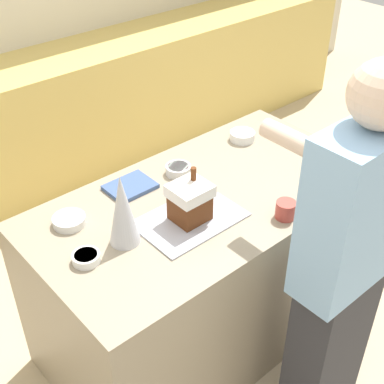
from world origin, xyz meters
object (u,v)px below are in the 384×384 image
(cookbook, at_px, (130,187))
(candy_bowl_far_left, at_px, (242,136))
(person, at_px, (343,267))
(baking_tray, at_px, (190,219))
(mug, at_px, (286,210))
(candy_bowl_near_tray_right, at_px, (69,220))
(candy_bowl_beside_tree, at_px, (178,169))
(gingerbread_house, at_px, (190,201))
(decorative_tree, at_px, (123,210))
(candy_bowl_behind_tray, at_px, (86,257))

(cookbook, bearing_deg, candy_bowl_far_left, -1.76)
(candy_bowl_far_left, relative_size, person, 0.08)
(baking_tray, xyz_separation_m, mug, (0.32, -0.25, 0.03))
(candy_bowl_near_tray_right, distance_m, mug, 0.92)
(baking_tray, bearing_deg, candy_bowl_beside_tree, 58.04)
(candy_bowl_far_left, xyz_separation_m, cookbook, (-0.71, 0.02, -0.02))
(person, bearing_deg, candy_bowl_beside_tree, 94.08)
(gingerbread_house, xyz_separation_m, candy_bowl_far_left, (0.66, 0.33, -0.07))
(gingerbread_house, distance_m, person, 0.66)
(candy_bowl_beside_tree, distance_m, mug, 0.58)
(candy_bowl_far_left, bearing_deg, person, -113.07)
(baking_tray, distance_m, candy_bowl_beside_tree, 0.36)
(candy_bowl_near_tray_right, relative_size, cookbook, 0.65)
(candy_bowl_beside_tree, bearing_deg, decorative_tree, -153.48)
(mug, distance_m, person, 0.36)
(person, bearing_deg, decorative_tree, 128.97)
(decorative_tree, height_order, candy_bowl_far_left, decorative_tree)
(gingerbread_house, height_order, person, person)
(mug, bearing_deg, baking_tray, 141.65)
(mug, bearing_deg, decorative_tree, 152.08)
(gingerbread_house, xyz_separation_m, cookbook, (-0.06, 0.36, -0.09))
(decorative_tree, relative_size, candy_bowl_near_tray_right, 2.27)
(decorative_tree, height_order, candy_bowl_beside_tree, decorative_tree)
(candy_bowl_far_left, distance_m, person, 1.02)
(gingerbread_house, height_order, cookbook, gingerbread_house)
(gingerbread_house, bearing_deg, decorative_tree, 166.63)
(baking_tray, relative_size, mug, 5.08)
(candy_bowl_near_tray_right, height_order, cookbook, candy_bowl_near_tray_right)
(mug, bearing_deg, gingerbread_house, 141.59)
(mug, bearing_deg, candy_bowl_behind_tray, 157.95)
(candy_bowl_beside_tree, height_order, mug, mug)
(gingerbread_house, xyz_separation_m, candy_bowl_behind_tray, (-0.47, 0.07, -0.08))
(candy_bowl_behind_tray, bearing_deg, candy_bowl_near_tray_right, 74.24)
(mug, bearing_deg, candy_bowl_far_left, 60.20)
(baking_tray, distance_m, candy_bowl_far_left, 0.74)
(gingerbread_house, xyz_separation_m, decorative_tree, (-0.29, 0.07, 0.06))
(candy_bowl_beside_tree, height_order, candy_bowl_behind_tray, candy_bowl_beside_tree)
(decorative_tree, xyz_separation_m, cookbook, (0.23, 0.29, -0.15))
(baking_tray, height_order, cookbook, cookbook)
(baking_tray, bearing_deg, decorative_tree, 166.57)
(candy_bowl_behind_tray, bearing_deg, baking_tray, -8.13)
(candy_bowl_behind_tray, height_order, person, person)
(baking_tray, xyz_separation_m, gingerbread_house, (0.00, 0.00, 0.09))
(decorative_tree, height_order, cookbook, decorative_tree)
(decorative_tree, xyz_separation_m, candy_bowl_behind_tray, (-0.18, -0.00, -0.14))
(baking_tray, height_order, candy_bowl_beside_tree, candy_bowl_beside_tree)
(candy_bowl_near_tray_right, distance_m, candy_bowl_beside_tree, 0.59)
(gingerbread_house, xyz_separation_m, candy_bowl_beside_tree, (0.19, 0.31, -0.07))
(gingerbread_house, bearing_deg, candy_bowl_beside_tree, 58.07)
(cookbook, bearing_deg, candy_bowl_beside_tree, -11.24)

